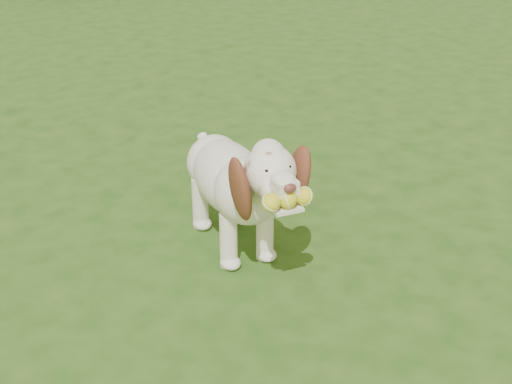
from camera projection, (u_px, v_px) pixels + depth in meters
ground at (239, 303)px, 3.42m from camera, size 80.00×80.00×0.00m
dog at (237, 180)px, 3.67m from camera, size 0.56×1.22×0.80m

